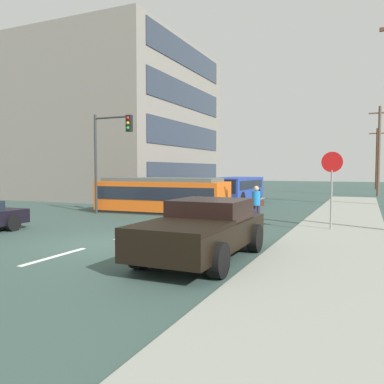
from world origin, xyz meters
name	(u,v)px	position (x,y,z in m)	size (l,w,h in m)	color
ground_plane	(213,212)	(0.00, 10.00, 0.00)	(120.00, 120.00, 0.00)	#344A44
sidewalk_curb_right	(340,229)	(6.80, 6.00, 0.07)	(3.20, 36.00, 0.14)	gray
lane_stripe_0	(55,257)	(0.00, -2.00, 0.01)	(0.16, 2.40, 0.01)	silver
lane_stripe_1	(134,234)	(0.00, 2.00, 0.01)	(0.16, 2.40, 0.01)	silver
lane_stripe_2	(182,221)	(0.00, 6.00, 0.01)	(0.16, 2.40, 0.01)	silver
lane_stripe_3	(238,205)	(0.00, 14.70, 0.01)	(0.16, 2.40, 0.01)	silver
lane_stripe_4	(261,199)	(0.00, 20.70, 0.01)	(0.16, 2.40, 0.01)	silver
corner_building	(100,125)	(-14.52, 19.29, 6.40)	(17.54, 15.47, 12.80)	gray
streetcar_tram	(162,195)	(-2.47, 8.70, 0.99)	(7.20, 2.81, 1.91)	orange
city_bus	(235,188)	(-0.91, 16.69, 1.03)	(2.68, 6.07, 1.78)	#253D9B
pedestrian_crossing	(256,203)	(3.46, 6.09, 0.94)	(0.51, 0.36, 1.67)	#312540
pickup_truck_parked	(203,229)	(3.80, -0.64, 0.80)	(2.29, 5.01, 1.55)	black
parked_sedan_mid	(147,195)	(-5.75, 12.66, 0.62)	(2.06, 4.01, 1.19)	beige
parked_sedan_far	(191,191)	(-5.15, 18.65, 0.62)	(1.97, 4.49, 1.19)	black
stop_sign	(332,174)	(6.51, 5.31, 2.19)	(0.76, 0.07, 2.88)	gray
traffic_light_mast	(109,145)	(-4.68, 7.00, 3.64)	(2.34, 0.33, 5.26)	#333333
utility_pole_far	(379,149)	(8.61, 28.02, 4.11)	(1.80, 0.24, 7.85)	brown
utility_pole_distant	(377,157)	(8.71, 41.01, 3.76)	(1.80, 0.24, 7.16)	brown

